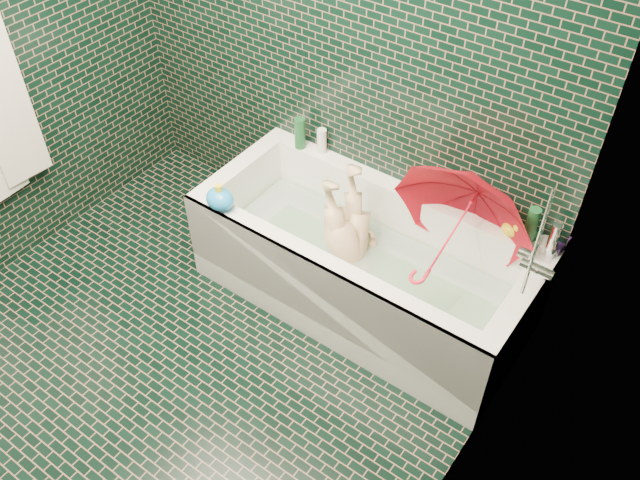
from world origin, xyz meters
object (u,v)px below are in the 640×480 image
Objects in this scene: bathtub at (361,273)px; bath_toy at (220,199)px; child at (351,253)px; rubber_duck at (513,229)px; umbrella at (451,235)px.

bath_toy is (-0.63, -0.32, 0.40)m from bathtub.
bath_toy reaches higher than bathtub.
bath_toy reaches higher than child.
bathtub is 1.86× the size of child.
rubber_duck is at bearing 127.60° from child.
child is at bearing 43.63° from bath_toy.
bathtub is at bearing -159.27° from umbrella.
child is 7.18× the size of rubber_duck.
bath_toy is (-1.24, -0.65, 0.02)m from rubber_duck.
rubber_duck is (0.68, 0.33, 0.28)m from child.
bathtub is at bearing 96.00° from child.
rubber_duck reaches higher than bathtub.
rubber_duck is 0.74× the size of bath_toy.
child is at bearing 174.56° from bathtub.
bathtub is 0.58m from umbrella.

